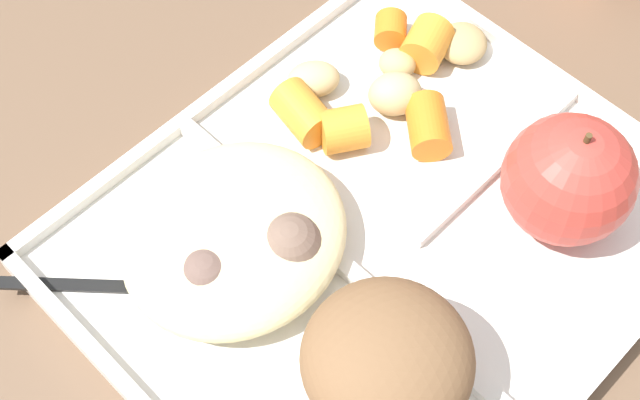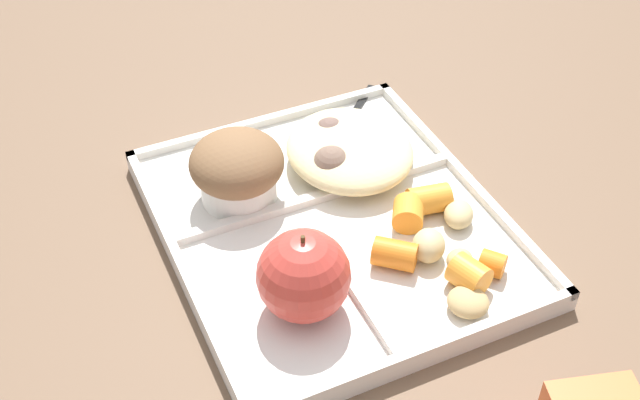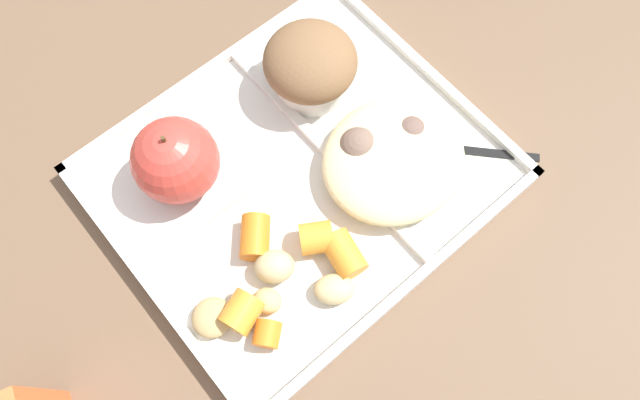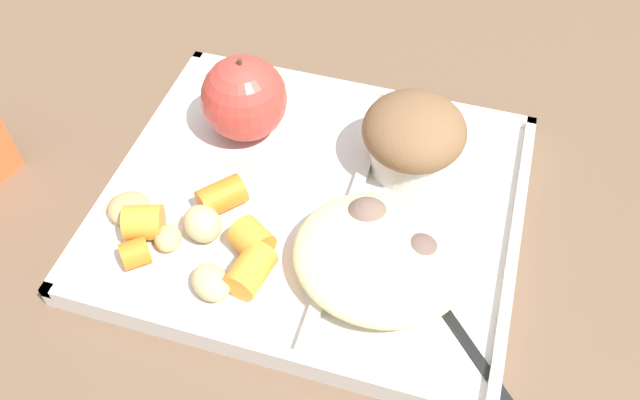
# 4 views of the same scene
# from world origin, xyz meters

# --- Properties ---
(ground) EXTENTS (6.00, 6.00, 0.00)m
(ground) POSITION_xyz_m (0.00, 0.00, 0.00)
(ground) COLOR brown
(lunch_tray) EXTENTS (0.33, 0.29, 0.02)m
(lunch_tray) POSITION_xyz_m (-0.00, 0.00, 0.01)
(lunch_tray) COLOR silver
(lunch_tray) RESTS_ON ground
(green_apple) EXTENTS (0.08, 0.08, 0.08)m
(green_apple) POSITION_xyz_m (-0.08, 0.06, 0.05)
(green_apple) COLOR #C63D33
(green_apple) RESTS_ON lunch_tray
(bran_muffin) EXTENTS (0.09, 0.09, 0.07)m
(bran_muffin) POSITION_xyz_m (0.07, 0.06, 0.05)
(bran_muffin) COLOR silver
(bran_muffin) RESTS_ON lunch_tray
(carrot_slice_diagonal) EXTENTS (0.03, 0.04, 0.03)m
(carrot_slice_diagonal) POSITION_xyz_m (-0.02, -0.09, 0.03)
(carrot_slice_diagonal) COLOR orange
(carrot_slice_diagonal) RESTS_ON lunch_tray
(carrot_slice_edge) EXTENTS (0.04, 0.04, 0.03)m
(carrot_slice_edge) POSITION_xyz_m (-0.03, -0.06, 0.03)
(carrot_slice_edge) COLOR orange
(carrot_slice_edge) RESTS_ON lunch_tray
(carrot_slice_near_corner) EXTENTS (0.04, 0.04, 0.03)m
(carrot_slice_near_corner) POSITION_xyz_m (-0.07, -0.03, 0.03)
(carrot_slice_near_corner) COLOR orange
(carrot_slice_near_corner) RESTS_ON lunch_tray
(carrot_slice_center) EXTENTS (0.03, 0.03, 0.02)m
(carrot_slice_center) POSITION_xyz_m (-0.11, -0.10, 0.02)
(carrot_slice_center) COLOR orange
(carrot_slice_center) RESTS_ON lunch_tray
(carrot_slice_small) EXTENTS (0.04, 0.04, 0.03)m
(carrot_slice_small) POSITION_xyz_m (-0.12, -0.07, 0.03)
(carrot_slice_small) COLOR orange
(carrot_slice_small) RESTS_ON lunch_tray
(potato_chunk_browned) EXTENTS (0.03, 0.03, 0.02)m
(potato_chunk_browned) POSITION_xyz_m (-0.10, -0.07, 0.02)
(potato_chunk_browned) COLOR tan
(potato_chunk_browned) RESTS_ON lunch_tray
(potato_chunk_golden) EXTENTS (0.04, 0.04, 0.03)m
(potato_chunk_golden) POSITION_xyz_m (-0.07, -0.06, 0.03)
(potato_chunk_golden) COLOR tan
(potato_chunk_golden) RESTS_ON lunch_tray
(potato_chunk_large) EXTENTS (0.04, 0.04, 0.02)m
(potato_chunk_large) POSITION_xyz_m (-0.05, -0.10, 0.02)
(potato_chunk_large) COLOR tan
(potato_chunk_large) RESTS_ON lunch_tray
(potato_chunk_wedge) EXTENTS (0.05, 0.05, 0.02)m
(potato_chunk_wedge) POSITION_xyz_m (-0.14, -0.06, 0.02)
(potato_chunk_wedge) COLOR tan
(potato_chunk_wedge) RESTS_ON lunch_tray
(egg_noodle_pile) EXTENTS (0.13, 0.12, 0.04)m
(egg_noodle_pile) POSITION_xyz_m (0.07, -0.05, 0.03)
(egg_noodle_pile) COLOR beige
(egg_noodle_pile) RESTS_ON lunch_tray
(meatball_front) EXTENTS (0.04, 0.04, 0.04)m
(meatball_front) POSITION_xyz_m (0.05, -0.02, 0.03)
(meatball_front) COLOR #755B4C
(meatball_front) RESTS_ON lunch_tray
(meatball_back) EXTENTS (0.03, 0.03, 0.03)m
(meatball_back) POSITION_xyz_m (0.07, -0.05, 0.03)
(meatball_back) COLOR brown
(meatball_back) RESTS_ON lunch_tray
(meatball_side) EXTENTS (0.04, 0.04, 0.04)m
(meatball_side) POSITION_xyz_m (0.09, -0.04, 0.03)
(meatball_side) COLOR brown
(meatball_side) RESTS_ON lunch_tray
(meatball_center) EXTENTS (0.03, 0.03, 0.03)m
(meatball_center) POSITION_xyz_m (0.05, -0.05, 0.03)
(meatball_center) COLOR brown
(meatball_center) RESTS_ON lunch_tray
(plastic_fork) EXTENTS (0.12, 0.13, 0.00)m
(plastic_fork) POSITION_xyz_m (0.11, -0.06, 0.01)
(plastic_fork) COLOR black
(plastic_fork) RESTS_ON lunch_tray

